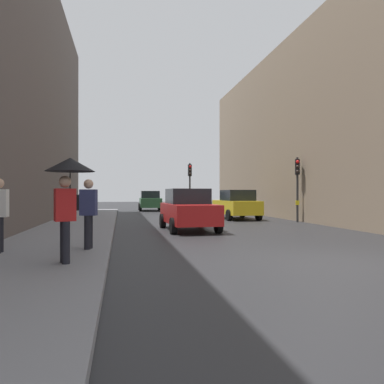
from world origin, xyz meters
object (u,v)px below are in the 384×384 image
(car_yellow_taxi, at_px, (236,205))
(car_red_sedan, at_px, (188,210))
(traffic_light_far_median, at_px, (190,179))
(traffic_light_mid_street, at_px, (297,177))
(pedestrian_with_grey_backpack, at_px, (87,209))
(car_green_estate, at_px, (150,201))
(pedestrian_with_umbrella, at_px, (69,180))

(car_yellow_taxi, xyz_separation_m, car_red_sedan, (-4.07, -6.15, 0.00))
(traffic_light_far_median, relative_size, traffic_light_mid_street, 1.07)
(car_yellow_taxi, xyz_separation_m, pedestrian_with_grey_backpack, (-7.73, -11.94, 0.29))
(traffic_light_far_median, height_order, car_green_estate, traffic_light_far_median)
(traffic_light_mid_street, bearing_deg, car_red_sedan, -153.68)
(pedestrian_with_umbrella, relative_size, pedestrian_with_grey_backpack, 1.21)
(car_green_estate, bearing_deg, car_red_sedan, -89.29)
(traffic_light_mid_street, distance_m, car_green_estate, 16.37)
(traffic_light_far_median, xyz_separation_m, pedestrian_with_grey_backpack, (-5.80, -16.97, -1.42))
(traffic_light_far_median, height_order, pedestrian_with_grey_backpack, traffic_light_far_median)
(traffic_light_mid_street, height_order, pedestrian_with_umbrella, traffic_light_mid_street)
(car_yellow_taxi, relative_size, car_green_estate, 1.01)
(car_red_sedan, bearing_deg, car_yellow_taxi, 56.53)
(traffic_light_mid_street, xyz_separation_m, car_yellow_taxi, (-2.54, 2.88, -1.55))
(traffic_light_mid_street, xyz_separation_m, pedestrian_with_umbrella, (-10.47, -10.96, -0.59))
(traffic_light_far_median, bearing_deg, pedestrian_with_grey_backpack, -108.86)
(car_yellow_taxi, bearing_deg, pedestrian_with_umbrella, -119.80)
(traffic_light_mid_street, xyz_separation_m, pedestrian_with_grey_backpack, (-10.27, -9.06, -1.27))
(car_green_estate, bearing_deg, pedestrian_with_umbrella, -98.04)
(car_yellow_taxi, height_order, car_red_sedan, same)
(car_red_sedan, height_order, pedestrian_with_umbrella, pedestrian_with_umbrella)
(car_green_estate, bearing_deg, traffic_light_mid_street, -65.20)
(pedestrian_with_umbrella, distance_m, pedestrian_with_grey_backpack, 2.03)
(car_red_sedan, xyz_separation_m, pedestrian_with_umbrella, (-3.86, -7.69, 0.96))
(pedestrian_with_umbrella, bearing_deg, car_green_estate, 81.96)
(traffic_light_far_median, bearing_deg, car_yellow_taxi, -68.92)
(car_yellow_taxi, bearing_deg, traffic_light_mid_street, -48.63)
(traffic_light_mid_street, distance_m, pedestrian_with_umbrella, 15.16)
(pedestrian_with_umbrella, height_order, pedestrian_with_grey_backpack, pedestrian_with_umbrella)
(car_yellow_taxi, bearing_deg, traffic_light_far_median, 111.08)
(traffic_light_far_median, relative_size, car_yellow_taxi, 0.88)
(car_yellow_taxi, relative_size, car_red_sedan, 1.00)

